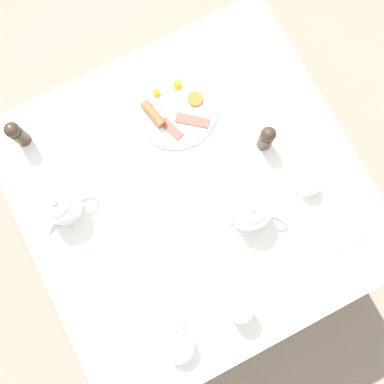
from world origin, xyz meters
The scene contains 13 objects.
ground_plane centered at (0.00, 0.00, 0.00)m, with size 8.00×8.00×0.00m, color gray.
table centered at (0.00, 0.00, 0.65)m, with size 1.03×1.01×0.72m.
breakfast_plate centered at (-0.07, -0.27, 0.73)m, with size 0.27×0.27×0.04m.
teapot_near centered at (-0.12, 0.14, 0.77)m, with size 0.18×0.11×0.13m.
teapot_far centered at (0.36, -0.14, 0.77)m, with size 0.20×0.11×0.13m.
teacup_with_saucer_left centered at (0.24, 0.38, 0.75)m, with size 0.14×0.14×0.06m.
water_glass_tall centered at (0.04, 0.36, 0.77)m, with size 0.07×0.07×0.10m.
creamer_jug centered at (-0.32, 0.15, 0.75)m, with size 0.08×0.06×0.05m.
pepper_grinder centered at (-0.27, -0.04, 0.79)m, with size 0.05×0.05×0.12m.
salt_grinder centered at (0.39, -0.39, 0.79)m, with size 0.05×0.05×0.12m.
napkin_folded centered at (-0.36, 0.32, 0.73)m, with size 0.12×0.10×0.01m.
fork_by_plate centered at (0.24, 0.06, 0.72)m, with size 0.19×0.04×0.00m.
knife_by_plate centered at (0.21, -0.34, 0.72)m, with size 0.11×0.21×0.00m.
Camera 1 is at (0.11, 0.21, 2.08)m, focal length 42.00 mm.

